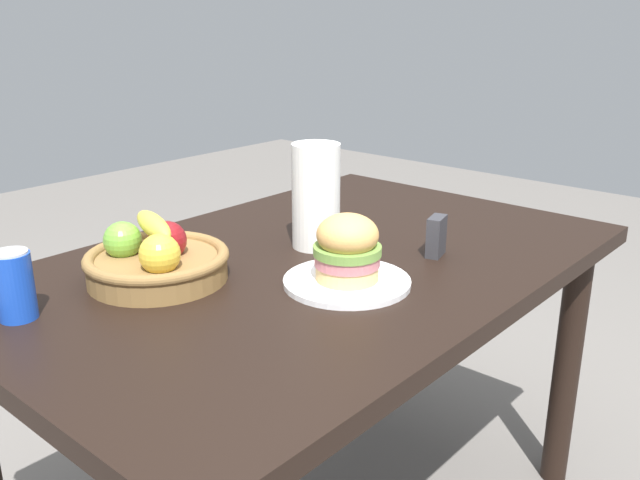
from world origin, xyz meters
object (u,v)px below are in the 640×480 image
Objects in this scene: plate at (347,282)px; napkin_holder at (436,236)px; soda_can at (15,285)px; paper_towel_roll at (316,196)px; sandwich at (347,248)px; fruit_basket at (156,259)px.

plate is 0.27m from napkin_holder.
plate is 0.61m from soda_can.
paper_towel_roll reaches higher than napkin_holder.
soda_can is at bearing 145.93° from sandwich.
sandwich reaches higher than plate.
soda_can is (-0.50, 0.34, 0.06)m from plate.
sandwich is at bearing -34.07° from soda_can.
soda_can is 0.27m from fruit_basket.
paper_towel_roll is 2.67× the size of napkin_holder.
sandwich is 0.61m from soda_can.
fruit_basket is (0.27, -0.04, -0.02)m from soda_can.
plate is 0.07m from sandwich.
sandwich is 0.27m from napkin_holder.
fruit_basket reaches higher than soda_can.
fruit_basket is (-0.23, 0.31, -0.03)m from sandwich.
napkin_holder is (0.26, -0.04, 0.04)m from plate.
fruit_basket reaches higher than plate.
napkin_holder is at bearing -9.03° from plate.
napkin_holder is (0.13, -0.24, -0.07)m from paper_towel_roll.
sandwich is at bearing -52.58° from fruit_basket.
paper_towel_roll is at bearing 56.04° from sandwich.
napkin_holder is at bearing -9.03° from sandwich.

